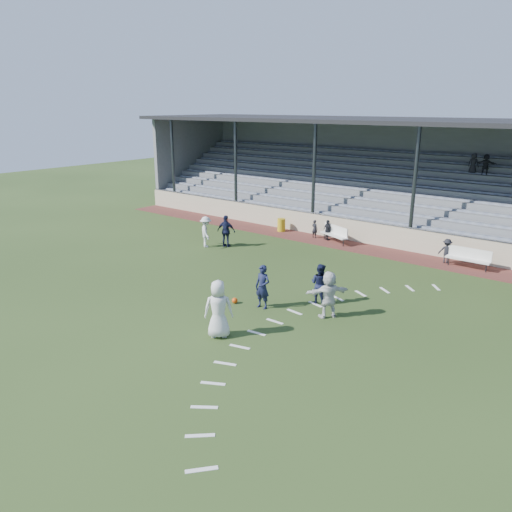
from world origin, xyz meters
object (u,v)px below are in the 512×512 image
(bench_left, at_px, (335,232))
(football, at_px, (235,301))
(player_navy_lead, at_px, (263,287))
(player_white_lead, at_px, (218,309))
(bench_right, at_px, (469,256))
(trash_bin, at_px, (281,225))

(bench_left, relative_size, football, 8.86)
(bench_left, xyz_separation_m, football, (1.47, -10.19, -0.47))
(football, xyz_separation_m, player_navy_lead, (1.11, 0.33, 0.73))
(player_white_lead, distance_m, player_navy_lead, 2.85)
(football, bearing_deg, bench_left, 98.19)
(bench_left, relative_size, player_navy_lead, 1.19)
(bench_right, relative_size, player_white_lead, 1.02)
(bench_left, distance_m, bench_right, 7.20)
(bench_left, relative_size, bench_right, 1.00)
(bench_left, height_order, player_navy_lead, player_navy_lead)
(trash_bin, relative_size, football, 3.43)
(trash_bin, distance_m, player_navy_lead, 11.95)
(bench_left, relative_size, player_white_lead, 1.02)
(bench_right, distance_m, football, 11.63)
(player_white_lead, bearing_deg, bench_left, -118.02)
(trash_bin, height_order, player_navy_lead, player_navy_lead)
(trash_bin, bearing_deg, football, -63.06)
(bench_right, bearing_deg, player_navy_lead, -114.70)
(trash_bin, bearing_deg, player_white_lead, -62.34)
(football, bearing_deg, trash_bin, 116.94)
(bench_right, relative_size, player_navy_lead, 1.19)
(bench_right, height_order, player_white_lead, player_white_lead)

